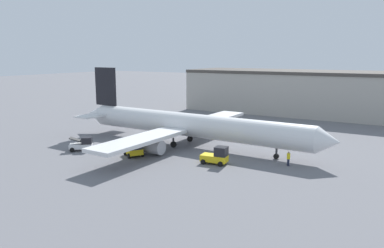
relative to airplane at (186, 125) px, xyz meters
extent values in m
plane|color=slate|center=(1.07, -0.04, -3.13)|extent=(400.00, 400.00, 0.00)
cube|color=#ADA89E|center=(13.10, 40.89, 1.49)|extent=(65.90, 16.65, 9.24)
cube|color=#47423D|center=(13.10, 40.89, 6.46)|extent=(65.90, 16.98, 0.70)
cylinder|color=silver|center=(1.07, -0.04, 0.06)|extent=(36.77, 4.74, 3.47)
cone|color=silver|center=(20.79, -0.72, 0.06)|extent=(2.89, 3.50, 3.40)
cone|color=silver|center=(-19.16, 0.67, 0.06)|extent=(3.93, 3.43, 3.30)
cube|color=silver|center=(-0.42, 9.71, -0.54)|extent=(4.74, 16.05, 0.50)
cube|color=silver|center=(-1.10, -9.66, -0.54)|extent=(4.74, 16.05, 0.50)
cylinder|color=#ADADB2|center=(-0.51, 7.33, -1.92)|extent=(3.43, 2.08, 1.96)
cylinder|color=#ADADB2|center=(-1.01, -7.27, -1.92)|extent=(3.43, 2.08, 1.96)
cube|color=black|center=(-16.56, 0.57, 5.04)|extent=(4.55, 0.52, 6.48)
cube|color=silver|center=(-16.43, 4.39, 0.41)|extent=(3.27, 4.27, 0.24)
cube|color=silver|center=(-16.69, -3.24, 0.41)|extent=(3.27, 4.27, 0.24)
cylinder|color=#38383D|center=(14.27, -0.50, -2.40)|extent=(0.28, 0.28, 1.45)
cylinder|color=black|center=(14.27, -0.50, -2.78)|extent=(0.71, 0.37, 0.70)
cylinder|color=#38383D|center=(-0.84, -2.23, -2.40)|extent=(0.28, 0.28, 1.45)
cylinder|color=black|center=(-0.84, -2.23, -2.68)|extent=(0.91, 0.38, 0.90)
cylinder|color=#38383D|center=(-0.68, 2.28, -2.40)|extent=(0.28, 0.28, 1.45)
cylinder|color=black|center=(-0.68, 2.28, -2.68)|extent=(0.91, 0.38, 0.90)
cylinder|color=#1E2338|center=(16.56, -2.85, -2.68)|extent=(0.30, 0.30, 0.89)
cylinder|color=yellow|center=(16.56, -2.85, -1.89)|extent=(0.41, 0.41, 0.70)
sphere|color=tan|center=(16.56, -2.85, -1.41)|extent=(0.26, 0.26, 0.26)
cube|color=yellow|center=(8.25, -6.70, -2.40)|extent=(3.45, 1.96, 0.81)
cube|color=black|center=(9.17, -6.60, -1.41)|extent=(1.59, 1.61, 1.16)
cylinder|color=black|center=(9.48, -7.39, -2.80)|extent=(0.67, 0.34, 0.64)
cylinder|color=black|center=(9.32, -5.77, -2.80)|extent=(0.67, 0.34, 0.64)
cylinder|color=black|center=(7.19, -7.63, -2.80)|extent=(0.67, 0.34, 0.64)
cylinder|color=black|center=(7.02, -6.00, -2.80)|extent=(0.67, 0.34, 0.64)
cube|color=silver|center=(-11.26, -10.49, -2.47)|extent=(3.48, 3.20, 0.67)
cube|color=black|center=(-10.57, -9.96, -1.65)|extent=(1.99, 2.00, 0.96)
cube|color=#333333|center=(-11.71, -10.83, -1.53)|extent=(2.24, 2.09, 0.75)
cylinder|color=black|center=(-9.90, -10.48, -2.80)|extent=(0.68, 0.61, 0.65)
cylinder|color=black|center=(-10.89, -9.18, -2.80)|extent=(0.68, 0.61, 0.65)
cylinder|color=black|center=(-11.64, -11.81, -2.80)|extent=(0.68, 0.61, 0.65)
cylinder|color=black|center=(-12.63, -10.51, -2.80)|extent=(0.68, 0.61, 0.65)
cube|color=yellow|center=(-2.83, -8.97, -2.41)|extent=(3.13, 2.93, 0.75)
cube|color=black|center=(-2.24, -9.34, -1.49)|extent=(1.84, 2.02, 1.08)
cylinder|color=black|center=(-2.59, -10.23, -2.78)|extent=(0.73, 0.60, 0.68)
cylinder|color=black|center=(-1.59, -8.64, -2.78)|extent=(0.73, 0.60, 0.68)
cylinder|color=black|center=(-4.08, -9.30, -2.78)|extent=(0.73, 0.60, 0.68)
cylinder|color=black|center=(-3.08, -7.70, -2.78)|extent=(0.73, 0.60, 0.68)
camera|label=1|loc=(28.98, -47.24, 10.39)|focal=35.00mm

